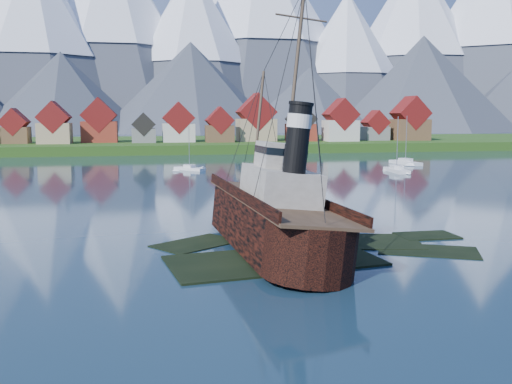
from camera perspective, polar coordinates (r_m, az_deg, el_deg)
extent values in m
plane|color=#152B3D|center=(52.23, 4.52, -6.24)|extent=(1400.00, 1400.00, 0.00)
cube|color=black|center=(49.72, 1.78, -7.32)|extent=(19.08, 11.42, 1.00)
cube|color=black|center=(57.83, 9.21, -5.32)|extent=(15.15, 9.76, 1.00)
cube|color=black|center=(61.27, 4.07, -4.40)|extent=(11.45, 9.06, 1.00)
cube|color=black|center=(55.81, 16.83, -6.08)|extent=(10.27, 8.34, 1.00)
cube|color=black|center=(56.53, -6.01, -5.59)|extent=(9.42, 8.68, 1.00)
cube|color=black|center=(62.33, 16.71, -4.57)|extent=(6.00, 4.00, 1.00)
cube|color=#1F4012|center=(219.60, -7.44, 4.42)|extent=(600.00, 80.00, 3.20)
cube|color=#3F3D38|center=(181.76, -6.68, 3.74)|extent=(600.00, 2.50, 2.00)
cube|color=brown|center=(206.32, -22.94, 5.26)|extent=(9.00, 8.00, 5.50)
cube|color=maroon|center=(206.22, -23.01, 6.47)|extent=(9.16, 8.16, 9.16)
cube|color=tan|center=(201.06, -19.49, 5.56)|extent=(10.50, 9.00, 6.80)
cube|color=maroon|center=(200.96, -19.56, 7.07)|extent=(10.69, 9.18, 10.69)
cube|color=maroon|center=(205.47, -15.36, 5.82)|extent=(12.00, 8.50, 7.20)
cube|color=maroon|center=(205.38, -15.42, 7.43)|extent=(12.22, 8.67, 12.22)
cube|color=slate|center=(199.94, -11.15, 5.56)|extent=(8.00, 7.00, 4.80)
cube|color=black|center=(199.84, -11.18, 6.66)|extent=(8.15, 7.14, 8.15)
cube|color=beige|center=(203.25, -7.75, 5.89)|extent=(11.00, 9.50, 6.40)
cube|color=maroon|center=(203.15, -7.78, 7.36)|extent=(11.20, 9.69, 11.20)
cube|color=brown|center=(200.57, -3.67, 5.84)|extent=(9.50, 8.00, 5.80)
cube|color=maroon|center=(200.47, -3.68, 7.16)|extent=(9.67, 8.16, 9.67)
cube|color=tan|center=(207.71, 0.01, 6.23)|extent=(13.50, 10.00, 8.00)
cube|color=maroon|center=(207.63, 0.01, 8.00)|extent=(13.75, 10.20, 13.75)
cube|color=maroon|center=(208.48, 4.51, 5.96)|extent=(10.00, 8.50, 6.20)
cube|color=black|center=(208.39, 4.52, 7.31)|extent=(10.18, 8.67, 10.18)
cube|color=beige|center=(209.80, 8.44, 6.09)|extent=(11.50, 9.00, 7.50)
cube|color=maroon|center=(209.72, 8.47, 7.68)|extent=(11.71, 9.18, 11.71)
cube|color=slate|center=(218.96, 11.81, 5.75)|extent=(9.00, 7.50, 5.00)
cube|color=maroon|center=(218.87, 11.84, 6.83)|extent=(9.16, 7.65, 9.16)
cube|color=brown|center=(222.47, 15.12, 6.04)|extent=(12.50, 10.00, 7.80)
cube|color=maroon|center=(222.40, 15.18, 7.62)|extent=(12.73, 10.20, 12.73)
cone|color=#2D333D|center=(514.71, -21.24, 14.00)|extent=(180.00, 180.00, 150.00)
cone|color=white|center=(519.08, -21.41, 17.29)|extent=(111.60, 111.60, 90.00)
cone|color=#2D333D|center=(549.64, -14.17, 15.43)|extent=(210.00, 210.00, 180.00)
cone|color=#2D333D|center=(523.85, -6.35, 14.07)|extent=(170.00, 170.00, 145.00)
cone|color=white|center=(527.84, -6.40, 17.20)|extent=(105.40, 105.40, 87.00)
cone|color=#2D333D|center=(581.45, 0.40, 16.22)|extent=(240.00, 240.00, 200.00)
cone|color=#2D333D|center=(543.06, 9.03, 12.74)|extent=(150.00, 150.00, 125.00)
cone|color=white|center=(545.83, 9.09, 15.36)|extent=(93.00, 93.00, 75.00)
cone|color=#2D333D|center=(603.98, 15.45, 14.20)|extent=(200.00, 200.00, 170.00)
cone|color=white|center=(608.87, 15.57, 17.37)|extent=(124.00, 124.00, 102.00)
cone|color=#2D333D|center=(631.62, 22.84, 14.50)|extent=(230.00, 230.00, 190.00)
cone|color=#2D333D|center=(426.79, -18.84, 9.30)|extent=(120.00, 120.00, 58.00)
cone|color=#2D333D|center=(419.57, -6.50, 10.24)|extent=(136.00, 136.00, 66.00)
cone|color=#2D333D|center=(439.69, 5.40, 9.10)|extent=(110.00, 110.00, 50.00)
cone|color=#2D333D|center=(470.72, 16.27, 10.26)|extent=(150.00, 150.00, 75.00)
cube|color=black|center=(53.71, 1.30, -3.27)|extent=(7.29, 20.99, 4.37)
cone|color=black|center=(66.88, -1.18, -1.07)|extent=(7.29, 7.29, 7.29)
cylinder|color=black|center=(43.75, 4.25, -5.85)|extent=(7.29, 7.29, 4.37)
cube|color=#4C3826|center=(53.32, 1.31, -0.85)|extent=(7.14, 27.70, 0.26)
cube|color=black|center=(52.62, -2.41, -0.46)|extent=(0.21, 26.82, 0.94)
cube|color=black|center=(54.10, 4.94, -0.25)|extent=(0.21, 26.82, 0.94)
cube|color=#ADA89E|center=(51.60, 1.69, 0.61)|extent=(5.41, 8.85, 3.12)
cube|color=#ADA89E|center=(52.34, 1.45, 3.69)|extent=(3.75, 4.17, 2.29)
cylinder|color=black|center=(47.89, 2.62, 5.42)|extent=(1.98, 1.98, 5.83)
cylinder|color=silver|center=(47.85, 2.63, 7.17)|extent=(2.08, 2.08, 1.15)
cylinder|color=#473828|center=(60.90, -0.35, 6.23)|extent=(0.29, 0.29, 12.50)
cylinder|color=#473828|center=(50.35, 2.00, 12.54)|extent=(0.33, 0.33, 13.54)
cube|color=white|center=(130.63, -6.67, 2.22)|extent=(6.94, 7.24, 1.07)
cube|color=white|center=(130.55, -6.68, 2.59)|extent=(2.82, 2.85, 0.62)
cylinder|color=gray|center=(130.24, -6.71, 4.48)|extent=(0.12, 0.12, 9.27)
cube|color=white|center=(150.08, 14.71, 2.74)|extent=(4.35, 11.32, 1.32)
cube|color=white|center=(149.99, 14.72, 3.14)|extent=(2.85, 3.41, 0.77)
cylinder|color=gray|center=(149.68, 14.79, 5.18)|extent=(0.15, 0.15, 11.48)
cube|color=white|center=(129.18, 13.86, 1.99)|extent=(3.11, 10.15, 1.32)
cube|color=white|center=(129.09, 13.88, 2.45)|extent=(2.37, 2.93, 0.77)
cylinder|color=gray|center=(128.72, 13.96, 4.81)|extent=(0.15, 0.15, 11.42)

